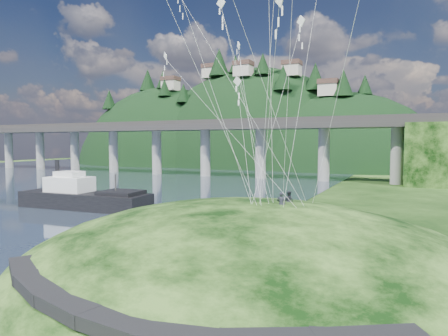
% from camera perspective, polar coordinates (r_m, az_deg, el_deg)
% --- Properties ---
extents(ground, '(320.00, 320.00, 0.00)m').
position_cam_1_polar(ground, '(30.41, -12.10, -13.75)').
color(ground, black).
rests_on(ground, ground).
extents(grass_hill, '(36.00, 32.00, 13.00)m').
position_cam_1_polar(grass_hill, '(28.80, 3.95, -17.86)').
color(grass_hill, black).
rests_on(grass_hill, ground).
extents(footpath, '(22.29, 5.84, 0.83)m').
position_cam_1_polar(footpath, '(18.16, -12.30, -19.06)').
color(footpath, black).
rests_on(footpath, ground).
extents(bridge, '(160.00, 11.00, 15.00)m').
position_cam_1_polar(bridge, '(102.98, 0.06, 4.08)').
color(bridge, '#2D2B2B').
rests_on(bridge, ground).
extents(far_ridge, '(153.00, 70.00, 94.50)m').
position_cam_1_polar(far_ridge, '(158.40, 2.57, -2.25)').
color(far_ridge, black).
rests_on(far_ridge, ground).
extents(work_barge, '(19.12, 6.40, 6.59)m').
position_cam_1_polar(work_barge, '(57.95, -19.53, -3.86)').
color(work_barge, black).
rests_on(work_barge, ground).
extents(wooden_dock, '(15.12, 6.88, 1.08)m').
position_cam_1_polar(wooden_dock, '(39.13, -10.74, -9.05)').
color(wooden_dock, '#362616').
rests_on(wooden_dock, ground).
extents(kite_flyers, '(0.89, 2.43, 1.71)m').
position_cam_1_polar(kite_flyers, '(27.93, 8.86, -3.28)').
color(kite_flyers, '#252632').
rests_on(kite_flyers, ground).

